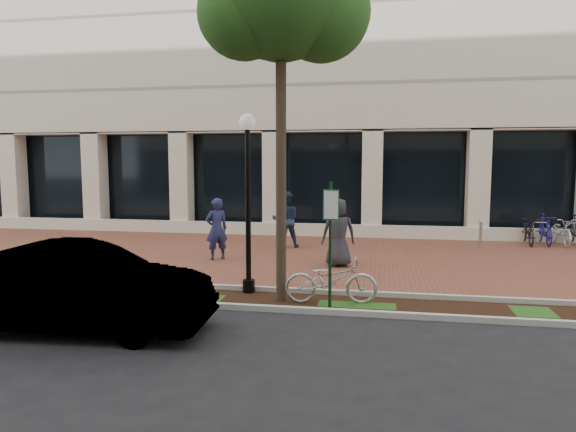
% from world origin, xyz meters
% --- Properties ---
extents(ground, '(120.00, 120.00, 0.00)m').
position_xyz_m(ground, '(0.00, 0.00, 0.00)').
color(ground, black).
rests_on(ground, ground).
extents(brick_plaza, '(40.00, 9.00, 0.01)m').
position_xyz_m(brick_plaza, '(0.00, 0.00, 0.01)').
color(brick_plaza, brown).
rests_on(brick_plaza, ground).
extents(planting_strip, '(40.00, 1.50, 0.01)m').
position_xyz_m(planting_strip, '(0.00, -5.25, 0.01)').
color(planting_strip, black).
rests_on(planting_strip, ground).
extents(curb_plaza_side, '(40.00, 0.12, 0.12)m').
position_xyz_m(curb_plaza_side, '(0.00, -4.50, 0.06)').
color(curb_plaza_side, '#B6B6AC').
rests_on(curb_plaza_side, ground).
extents(curb_street_side, '(40.00, 0.12, 0.12)m').
position_xyz_m(curb_street_side, '(0.00, -6.00, 0.06)').
color(curb_street_side, '#B6B6AC').
rests_on(curb_street_side, ground).
extents(near_office_building, '(40.00, 12.12, 16.00)m').
position_xyz_m(near_office_building, '(0.00, 10.47, 10.05)').
color(near_office_building, beige).
rests_on(near_office_building, ground).
extents(parking_sign, '(0.34, 0.07, 2.59)m').
position_xyz_m(parking_sign, '(1.35, -5.54, 1.63)').
color(parking_sign, '#14391C').
rests_on(parking_sign, ground).
extents(lamppost, '(0.36, 0.36, 4.04)m').
position_xyz_m(lamppost, '(-0.60, -4.63, 2.29)').
color(lamppost, black).
rests_on(lamppost, ground).
extents(locked_bicycle, '(2.02, 0.94, 1.02)m').
position_xyz_m(locked_bicycle, '(1.34, -5.20, 0.51)').
color(locked_bicycle, silver).
rests_on(locked_bicycle, ground).
extents(pedestrian_left, '(0.82, 0.77, 1.89)m').
position_xyz_m(pedestrian_left, '(-2.55, -0.98, 0.95)').
color(pedestrian_left, navy).
rests_on(pedestrian_left, ground).
extents(pedestrian_mid, '(1.13, 0.99, 1.95)m').
position_xyz_m(pedestrian_mid, '(-0.90, 1.61, 0.97)').
color(pedestrian_mid, '#1B2A43').
rests_on(pedestrian_mid, ground).
extents(pedestrian_right, '(1.06, 0.80, 1.95)m').
position_xyz_m(pedestrian_right, '(1.18, -1.31, 0.98)').
color(pedestrian_right, '#2A2A2F').
rests_on(pedestrian_right, ground).
extents(bollard, '(0.12, 0.12, 0.99)m').
position_xyz_m(bollard, '(5.75, 2.62, 0.51)').
color(bollard, '#B1B2B6').
rests_on(bollard, ground).
extents(bike_rack_cluster, '(3.05, 1.96, 1.10)m').
position_xyz_m(bike_rack_cluster, '(8.72, 3.85, 0.51)').
color(bike_rack_cluster, black).
rests_on(bike_rack_cluster, ground).
extents(sedan_near_curb, '(4.79, 1.93, 1.55)m').
position_xyz_m(sedan_near_curb, '(-2.90, -7.73, 0.77)').
color(sedan_near_curb, '#A8A8AD').
rests_on(sedan_near_curb, ground).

